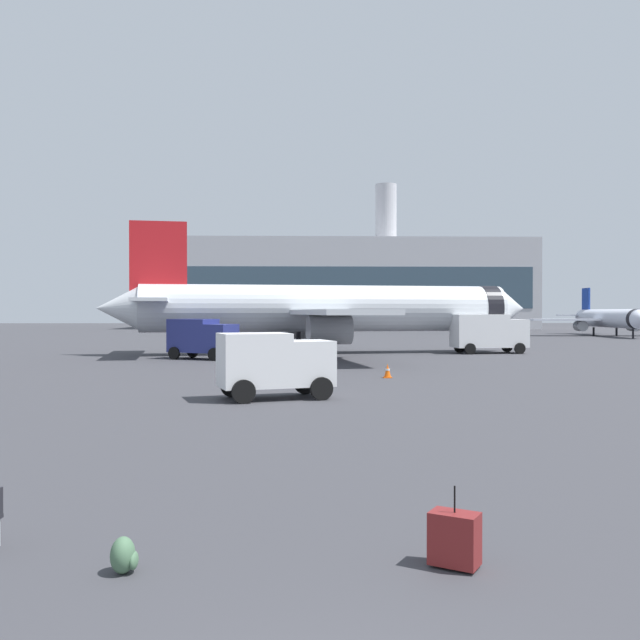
{
  "coord_description": "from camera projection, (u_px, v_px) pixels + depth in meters",
  "views": [
    {
      "loc": [
        -0.23,
        -4.8,
        3.44
      ],
      "look_at": [
        0.81,
        30.97,
        3.0
      ],
      "focal_mm": 38.7,
      "sensor_mm": 36.0,
      "label": 1
    }
  ],
  "objects": [
    {
      "name": "fuel_truck",
      "position": [
        488.0,
        332.0,
        56.68
      ],
      "size": [
        6.24,
        3.29,
        3.2
      ],
      "color": "white",
      "rests_on": "ground"
    },
    {
      "name": "rolling_suitcase",
      "position": [
        455.0,
        538.0,
        9.25
      ],
      "size": [
        0.75,
        0.67,
        1.1
      ],
      "color": "maroon",
      "rests_on": "ground"
    },
    {
      "name": "traveller_backpack",
      "position": [
        124.0,
        556.0,
        9.04
      ],
      "size": [
        0.36,
        0.4,
        0.48
      ],
      "color": "#476B4C",
      "rests_on": "ground"
    },
    {
      "name": "cargo_van",
      "position": [
        274.0,
        362.0,
        27.13
      ],
      "size": [
        4.8,
        3.41,
        2.6
      ],
      "color": "white",
      "rests_on": "ground"
    },
    {
      "name": "service_truck",
      "position": [
        202.0,
        337.0,
        49.74
      ],
      "size": [
        5.28,
        4.12,
        2.9
      ],
      "color": "navy",
      "rests_on": "ground"
    },
    {
      "name": "safety_cone_far",
      "position": [
        311.0,
        343.0,
        67.83
      ],
      "size": [
        0.44,
        0.44,
        0.64
      ],
      "color": "#F2590C",
      "rests_on": "ground"
    },
    {
      "name": "safety_cone_mid",
      "position": [
        313.0,
        343.0,
        67.77
      ],
      "size": [
        0.44,
        0.44,
        0.76
      ],
      "color": "#F2590C",
      "rests_on": "ground"
    },
    {
      "name": "terminal_building",
      "position": [
        347.0,
        285.0,
        143.25
      ],
      "size": [
        74.47,
        22.46,
        29.91
      ],
      "color": "#B2B2B7",
      "rests_on": "ground"
    },
    {
      "name": "airplane_at_gate",
      "position": [
        325.0,
        309.0,
        56.4
      ],
      "size": [
        35.69,
        32.35,
        10.5
      ],
      "color": "silver",
      "rests_on": "ground"
    },
    {
      "name": "airplane_taxiing",
      "position": [
        608.0,
        319.0,
        96.7
      ],
      "size": [
        21.62,
        23.98,
        7.04
      ],
      "color": "silver",
      "rests_on": "ground"
    },
    {
      "name": "safety_cone_near",
      "position": [
        388.0,
        371.0,
        35.71
      ],
      "size": [
        0.44,
        0.44,
        0.74
      ],
      "color": "#F2590C",
      "rests_on": "ground"
    }
  ]
}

